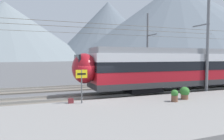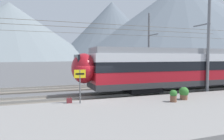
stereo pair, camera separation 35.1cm
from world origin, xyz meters
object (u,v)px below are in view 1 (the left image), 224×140
object	(u,v)px
handbag_near_sign	(71,101)
platform_sign	(82,79)
train_near_platform	(201,67)
potted_plant_by_shelter	(185,92)
catenary_mast_mid	(206,45)
catenary_mast_far_side	(148,47)
potted_plant_platform_edge	(175,95)

from	to	relation	value
handbag_near_sign	platform_sign	bearing A→B (deg)	-21.63
train_near_platform	potted_plant_by_shelter	world-z (taller)	train_near_platform
catenary_mast_mid	train_near_platform	bearing A→B (deg)	56.82
train_near_platform	catenary_mast_far_side	size ratio (longest dim) A/B	0.48
platform_sign	potted_plant_by_shelter	distance (m)	6.90
catenary_mast_mid	catenary_mast_far_side	xyz separation A→B (m)	(-0.68, 8.44, 0.18)
handbag_near_sign	potted_plant_by_shelter	size ratio (longest dim) A/B	0.51
platform_sign	handbag_near_sign	xyz separation A→B (m)	(-0.62, 0.25, -1.35)
potted_plant_platform_edge	platform_sign	bearing A→B (deg)	164.22
train_near_platform	catenary_mast_mid	size ratio (longest dim) A/B	0.48
handbag_near_sign	catenary_mast_far_side	bearing A→B (deg)	40.93
potted_plant_platform_edge	catenary_mast_far_side	bearing A→B (deg)	67.51
train_near_platform	catenary_mast_far_side	xyz separation A→B (m)	(-1.66, 6.95, 2.11)
platform_sign	potted_plant_by_shelter	world-z (taller)	platform_sign
train_near_platform	catenary_mast_mid	world-z (taller)	catenary_mast_mid
handbag_near_sign	potted_plant_by_shelter	distance (m)	7.48
potted_plant_platform_edge	potted_plant_by_shelter	bearing A→B (deg)	19.00
platform_sign	handbag_near_sign	bearing A→B (deg)	158.37
catenary_mast_far_side	potted_plant_platform_edge	world-z (taller)	catenary_mast_far_side
catenary_mast_far_side	potted_plant_by_shelter	size ratio (longest dim) A/B	59.45
train_near_platform	potted_plant_platform_edge	world-z (taller)	train_near_platform
catenary_mast_mid	platform_sign	size ratio (longest dim) A/B	24.31
catenary_mast_far_side	handbag_near_sign	size ratio (longest dim) A/B	116.20
train_near_platform	potted_plant_by_shelter	bearing A→B (deg)	-142.80
catenary_mast_mid	platform_sign	bearing A→B (deg)	-173.34
catenary_mast_far_side	potted_plant_by_shelter	distance (m)	12.05
potted_plant_by_shelter	potted_plant_platform_edge	bearing A→B (deg)	-161.00
catenary_mast_mid	catenary_mast_far_side	world-z (taller)	catenary_mast_far_side
catenary_mast_mid	platform_sign	world-z (taller)	catenary_mast_mid
platform_sign	train_near_platform	bearing A→B (deg)	13.05
train_near_platform	platform_sign	bearing A→B (deg)	-166.95
handbag_near_sign	potted_plant_platform_edge	size ratio (longest dim) A/B	0.56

